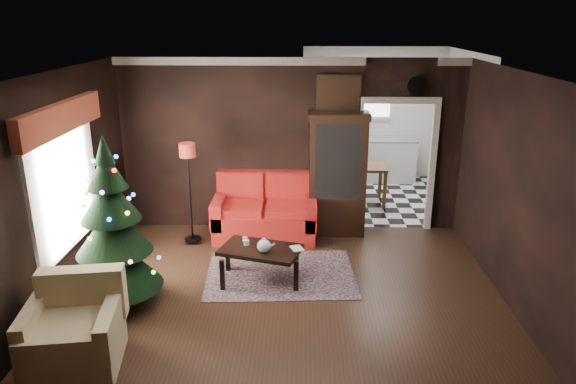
{
  "coord_description": "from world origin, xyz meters",
  "views": [
    {
      "loc": [
        0.18,
        -5.83,
        3.41
      ],
      "look_at": [
        0.0,
        0.9,
        1.15
      ],
      "focal_mm": 32.91,
      "sensor_mm": 36.0,
      "label": 1
    }
  ],
  "objects_px": {
    "loveseat": "(265,208)",
    "armchair": "(72,327)",
    "coffee_table": "(261,264)",
    "teapot": "(264,246)",
    "kitchen_table": "(366,184)",
    "wall_clock": "(417,86)",
    "christmas_tree": "(112,226)",
    "curio_cabinet": "(337,177)",
    "floor_lamp": "(190,193)"
  },
  "relations": [
    {
      "from": "loveseat",
      "to": "armchair",
      "type": "bearing_deg",
      "value": -116.64
    },
    {
      "from": "coffee_table",
      "to": "teapot",
      "type": "xyz_separation_m",
      "value": [
        0.06,
        -0.13,
        0.33
      ]
    },
    {
      "from": "loveseat",
      "to": "armchair",
      "type": "distance_m",
      "value": 3.78
    },
    {
      "from": "kitchen_table",
      "to": "wall_clock",
      "type": "bearing_deg",
      "value": -66.25
    },
    {
      "from": "wall_clock",
      "to": "christmas_tree",
      "type": "bearing_deg",
      "value": -147.46
    },
    {
      "from": "loveseat",
      "to": "christmas_tree",
      "type": "height_order",
      "value": "christmas_tree"
    },
    {
      "from": "wall_clock",
      "to": "loveseat",
      "type": "bearing_deg",
      "value": -170.34
    },
    {
      "from": "christmas_tree",
      "to": "coffee_table",
      "type": "bearing_deg",
      "value": 21.14
    },
    {
      "from": "christmas_tree",
      "to": "armchair",
      "type": "relative_size",
      "value": 2.18
    },
    {
      "from": "coffee_table",
      "to": "kitchen_table",
      "type": "xyz_separation_m",
      "value": [
        1.76,
        3.15,
        0.13
      ]
    },
    {
      "from": "wall_clock",
      "to": "kitchen_table",
      "type": "bearing_deg",
      "value": 113.75
    },
    {
      "from": "teapot",
      "to": "kitchen_table",
      "type": "height_order",
      "value": "kitchen_table"
    },
    {
      "from": "loveseat",
      "to": "curio_cabinet",
      "type": "relative_size",
      "value": 0.89
    },
    {
      "from": "curio_cabinet",
      "to": "armchair",
      "type": "xyz_separation_m",
      "value": [
        -2.85,
        -3.6,
        -0.49
      ]
    },
    {
      "from": "christmas_tree",
      "to": "teapot",
      "type": "xyz_separation_m",
      "value": [
        1.75,
        0.52,
        -0.48
      ]
    },
    {
      "from": "christmas_tree",
      "to": "kitchen_table",
      "type": "bearing_deg",
      "value": 47.77
    },
    {
      "from": "coffee_table",
      "to": "teapot",
      "type": "relative_size",
      "value": 5.08
    },
    {
      "from": "kitchen_table",
      "to": "loveseat",
      "type": "bearing_deg",
      "value": -137.49
    },
    {
      "from": "coffee_table",
      "to": "kitchen_table",
      "type": "distance_m",
      "value": 3.61
    },
    {
      "from": "teapot",
      "to": "wall_clock",
      "type": "relative_size",
      "value": 0.64
    },
    {
      "from": "loveseat",
      "to": "floor_lamp",
      "type": "xyz_separation_m",
      "value": [
        -1.12,
        -0.28,
        0.33
      ]
    },
    {
      "from": "kitchen_table",
      "to": "teapot",
      "type": "bearing_deg",
      "value": -117.38
    },
    {
      "from": "loveseat",
      "to": "teapot",
      "type": "bearing_deg",
      "value": -86.48
    },
    {
      "from": "armchair",
      "to": "kitchen_table",
      "type": "distance_m",
      "value": 6.13
    },
    {
      "from": "armchair",
      "to": "coffee_table",
      "type": "bearing_deg",
      "value": 38.52
    },
    {
      "from": "christmas_tree",
      "to": "floor_lamp",
      "type": "bearing_deg",
      "value": 74.22
    },
    {
      "from": "curio_cabinet",
      "to": "wall_clock",
      "type": "xyz_separation_m",
      "value": [
        1.2,
        0.18,
        1.43
      ]
    },
    {
      "from": "armchair",
      "to": "kitchen_table",
      "type": "bearing_deg",
      "value": 46.44
    },
    {
      "from": "floor_lamp",
      "to": "wall_clock",
      "type": "distance_m",
      "value": 3.86
    },
    {
      "from": "floor_lamp",
      "to": "armchair",
      "type": "bearing_deg",
      "value": -100.47
    },
    {
      "from": "loveseat",
      "to": "wall_clock",
      "type": "bearing_deg",
      "value": 9.66
    },
    {
      "from": "teapot",
      "to": "wall_clock",
      "type": "bearing_deg",
      "value": 42.08
    },
    {
      "from": "wall_clock",
      "to": "kitchen_table",
      "type": "xyz_separation_m",
      "value": [
        -0.55,
        1.25,
        -2.0
      ]
    },
    {
      "from": "curio_cabinet",
      "to": "loveseat",
      "type": "bearing_deg",
      "value": -169.17
    },
    {
      "from": "loveseat",
      "to": "christmas_tree",
      "type": "relative_size",
      "value": 0.83
    },
    {
      "from": "loveseat",
      "to": "teapot",
      "type": "distance_m",
      "value": 1.64
    },
    {
      "from": "teapot",
      "to": "loveseat",
      "type": "bearing_deg",
      "value": 93.52
    },
    {
      "from": "loveseat",
      "to": "curio_cabinet",
      "type": "bearing_deg",
      "value": 10.83
    },
    {
      "from": "kitchen_table",
      "to": "christmas_tree",
      "type": "bearing_deg",
      "value": -132.23
    },
    {
      "from": "christmas_tree",
      "to": "wall_clock",
      "type": "xyz_separation_m",
      "value": [
        4.0,
        2.55,
        1.33
      ]
    },
    {
      "from": "floor_lamp",
      "to": "kitchen_table",
      "type": "distance_m",
      "value": 3.53
    },
    {
      "from": "teapot",
      "to": "kitchen_table",
      "type": "distance_m",
      "value": 3.7
    },
    {
      "from": "floor_lamp",
      "to": "teapot",
      "type": "distance_m",
      "value": 1.84
    },
    {
      "from": "floor_lamp",
      "to": "wall_clock",
      "type": "bearing_deg",
      "value": 11.12
    },
    {
      "from": "loveseat",
      "to": "christmas_tree",
      "type": "xyz_separation_m",
      "value": [
        -1.65,
        -2.15,
        0.55
      ]
    },
    {
      "from": "curio_cabinet",
      "to": "coffee_table",
      "type": "distance_m",
      "value": 2.16
    },
    {
      "from": "christmas_tree",
      "to": "coffee_table",
      "type": "height_order",
      "value": "christmas_tree"
    },
    {
      "from": "loveseat",
      "to": "curio_cabinet",
      "type": "distance_m",
      "value": 1.25
    },
    {
      "from": "armchair",
      "to": "wall_clock",
      "type": "height_order",
      "value": "wall_clock"
    },
    {
      "from": "curio_cabinet",
      "to": "christmas_tree",
      "type": "relative_size",
      "value": 0.93
    }
  ]
}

